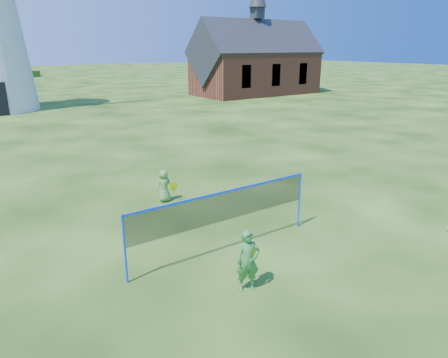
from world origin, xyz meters
TOP-DOWN VIEW (x-y plane):
  - ground at (0.00, 0.00)m, footprint 220.00×220.00m
  - chapel at (22.11, 26.24)m, footprint 13.22×6.41m
  - badminton_net at (-0.41, -0.38)m, footprint 5.05×0.05m
  - player_girl at (-0.97, -2.03)m, footprint 0.70×0.47m
  - player_boy at (-0.06, 3.47)m, footprint 0.62×0.40m

SIDE VIEW (x-z plane):
  - ground at x=0.00m, z-range 0.00..0.00m
  - player_boy at x=-0.06m, z-range 0.00..1.05m
  - player_girl at x=-0.97m, z-range 0.00..1.32m
  - badminton_net at x=-0.41m, z-range 0.36..1.91m
  - chapel at x=22.11m, z-range -2.44..8.73m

